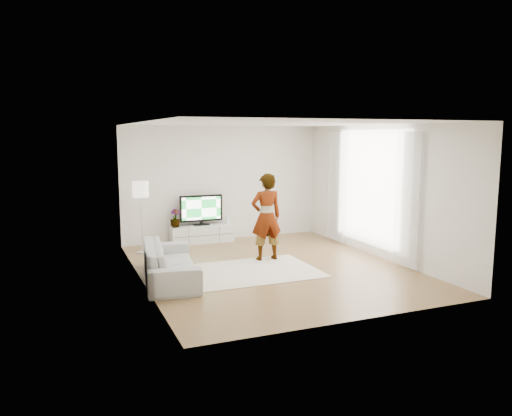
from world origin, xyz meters
name	(u,v)px	position (x,y,z in m)	size (l,w,h in m)	color
floor	(272,268)	(0.00, 0.00, 0.00)	(6.00, 6.00, 0.00)	olive
ceiling	(272,123)	(0.00, 0.00, 2.80)	(6.00, 6.00, 0.00)	white
wall_left	(140,204)	(-2.50, 0.00, 1.40)	(0.02, 6.00, 2.80)	silver
wall_right	(380,192)	(2.50, 0.00, 1.40)	(0.02, 6.00, 2.80)	silver
wall_back	(223,183)	(0.00, 3.00, 1.40)	(5.00, 0.02, 2.80)	silver
wall_front	(360,223)	(0.00, -3.00, 1.40)	(5.00, 0.02, 2.80)	silver
window	(371,188)	(2.48, 0.30, 1.45)	(0.01, 2.60, 2.50)	white
curtain_near	(407,200)	(2.40, -1.00, 1.35)	(0.04, 0.70, 2.60)	white
curtain_far	(337,187)	(2.40, 1.60, 1.35)	(0.04, 0.70, 2.60)	white
media_console	(202,234)	(-0.63, 2.76, 0.21)	(1.51, 0.43, 0.43)	silver
television	(201,209)	(-0.63, 2.79, 0.82)	(1.05, 0.21, 0.73)	black
game_console	(228,219)	(0.04, 2.76, 0.53)	(0.07, 0.16, 0.21)	white
potted_plant	(175,218)	(-1.27, 2.77, 0.64)	(0.24, 0.24, 0.43)	#3F7238
rug	(250,271)	(-0.50, -0.08, 0.01)	(2.55, 1.84, 0.01)	silver
player	(266,217)	(0.15, 0.63, 0.91)	(0.66, 0.43, 1.80)	#334772
sofa	(170,262)	(-2.01, -0.04, 0.33)	(2.25, 0.88, 0.66)	#B4B4AF
floor_lamp	(141,192)	(-2.14, 2.24, 1.34)	(0.35, 0.35, 1.59)	silver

